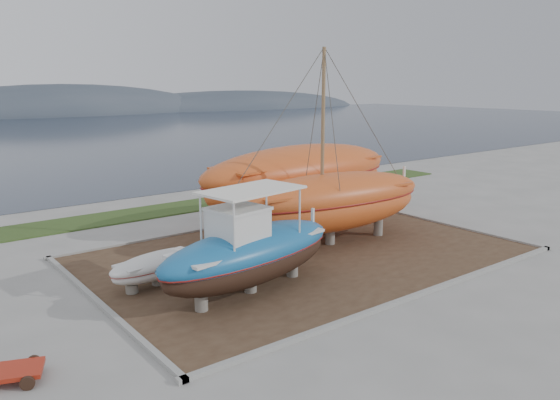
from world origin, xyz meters
TOP-DOWN VIEW (x-y plane):
  - ground at (0.00, 0.00)m, footprint 140.00×140.00m
  - dirt_patch at (0.00, 4.00)m, footprint 18.00×12.00m
  - curb_frame at (0.00, 4.00)m, footprint 18.60×12.60m
  - grass_strip at (0.00, 15.50)m, footprint 44.00×3.00m
  - blue_caique at (-4.41, 1.77)m, footprint 8.04×3.65m
  - white_dinghy at (-6.72, 4.47)m, footprint 4.11×2.21m
  - orange_sailboat at (1.87, 4.40)m, footprint 10.37×4.06m
  - orange_bare_hull at (3.16, 8.14)m, footprint 12.57×4.47m
  - red_trailer at (-12.57, 0.60)m, footprint 2.64×1.97m

SIDE VIEW (x-z plane):
  - ground at x=0.00m, z-range 0.00..0.00m
  - dirt_patch at x=0.00m, z-range 0.00..0.06m
  - grass_strip at x=0.00m, z-range 0.00..0.08m
  - curb_frame at x=0.00m, z-range 0.00..0.15m
  - red_trailer at x=-12.57m, z-range 0.00..0.34m
  - white_dinghy at x=-6.72m, z-range 0.06..1.23m
  - blue_caique at x=-4.41m, z-range 0.06..3.80m
  - orange_bare_hull at x=3.16m, z-range 0.06..4.11m
  - orange_sailboat at x=1.87m, z-range 0.06..8.88m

